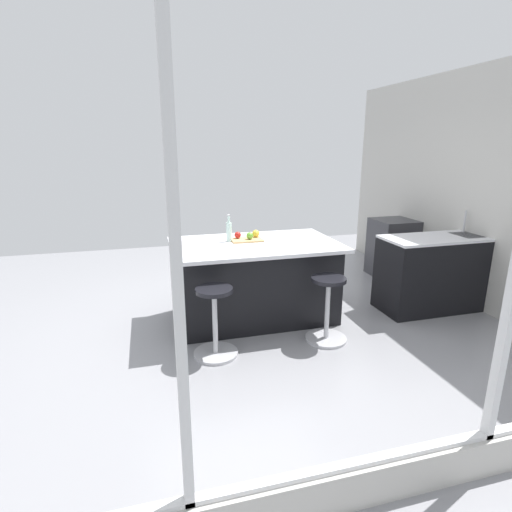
% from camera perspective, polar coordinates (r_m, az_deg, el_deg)
% --- Properties ---
extents(ground_plane, '(7.78, 7.78, 0.00)m').
position_cam_1_polar(ground_plane, '(4.83, -1.71, -9.01)').
color(ground_plane, gray).
extents(window_panel_rear, '(5.99, 0.12, 2.95)m').
position_cam_1_polar(window_panel_rear, '(2.24, 14.77, -15.44)').
color(window_panel_rear, beige).
rests_on(window_panel_rear, ground_plane).
extents(interior_partition_left, '(0.12, 5.26, 2.95)m').
position_cam_1_polar(interior_partition_left, '(5.88, 28.18, 8.57)').
color(interior_partition_left, beige).
rests_on(interior_partition_left, ground_plane).
extents(sink_cabinet, '(1.88, 0.60, 1.21)m').
position_cam_1_polar(sink_cabinet, '(5.63, 26.21, -1.90)').
color(sink_cabinet, black).
rests_on(sink_cabinet, ground_plane).
extents(oven_range, '(0.60, 0.61, 0.90)m').
position_cam_1_polar(oven_range, '(6.61, 18.92, 1.09)').
color(oven_range, '#38383D').
rests_on(oven_range, ground_plane).
extents(kitchen_island, '(1.89, 1.16, 0.94)m').
position_cam_1_polar(kitchen_island, '(4.70, -0.31, -3.49)').
color(kitchen_island, black).
rests_on(kitchen_island, ground_plane).
extents(stool_by_window, '(0.44, 0.44, 0.70)m').
position_cam_1_polar(stool_by_window, '(4.28, 10.15, -7.76)').
color(stool_by_window, '#B7B7BC').
rests_on(stool_by_window, ground_plane).
extents(stool_middle, '(0.44, 0.44, 0.70)m').
position_cam_1_polar(stool_middle, '(3.95, -5.88, -9.65)').
color(stool_middle, '#B7B7BC').
rests_on(stool_middle, ground_plane).
extents(cutting_board, '(0.36, 0.24, 0.02)m').
position_cam_1_polar(cutting_board, '(4.63, -1.34, 2.32)').
color(cutting_board, tan).
rests_on(cutting_board, kitchen_island).
extents(apple_red, '(0.08, 0.08, 0.08)m').
position_cam_1_polar(apple_red, '(4.66, -2.63, 3.02)').
color(apple_red, red).
rests_on(apple_red, cutting_board).
extents(apple_green, '(0.08, 0.08, 0.08)m').
position_cam_1_polar(apple_green, '(4.61, -0.89, 2.92)').
color(apple_green, '#609E2D').
rests_on(apple_green, cutting_board).
extents(apple_yellow, '(0.09, 0.09, 0.09)m').
position_cam_1_polar(apple_yellow, '(4.72, -0.03, 3.24)').
color(apple_yellow, gold).
rests_on(apple_yellow, cutting_board).
extents(water_bottle, '(0.06, 0.06, 0.31)m').
position_cam_1_polar(water_bottle, '(4.58, -3.89, 3.60)').
color(water_bottle, silver).
rests_on(water_bottle, kitchen_island).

